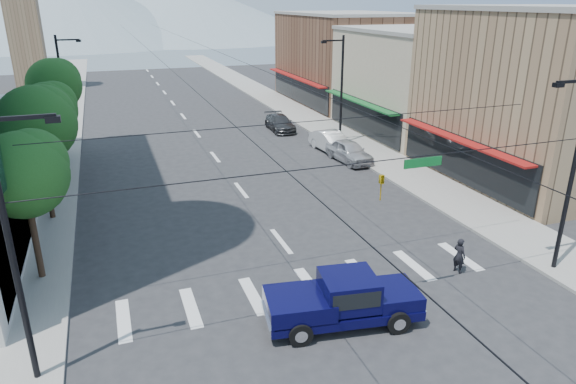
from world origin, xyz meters
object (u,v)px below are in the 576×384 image
object	(u,v)px
pedestrian	(459,255)
parked_car_mid	(331,142)
pickup_truck	(342,299)
parked_car_far	(280,123)
parked_car_near	(349,151)

from	to	relation	value
pedestrian	parked_car_mid	xyz separation A→B (m)	(2.74, 20.03, -0.02)
pickup_truck	parked_car_mid	xyz separation A→B (m)	(9.41, 21.82, -0.23)
parked_car_far	pedestrian	bearing A→B (deg)	-90.27
parked_car_near	parked_car_far	size ratio (longest dim) A/B	0.97
pedestrian	parked_car_mid	distance (m)	20.22
pedestrian	parked_car_mid	world-z (taller)	pedestrian
parked_car_mid	pickup_truck	bearing A→B (deg)	-119.05
pedestrian	parked_car_far	xyz separation A→B (m)	(1.14, 28.28, -0.12)
parked_car_near	parked_car_mid	distance (m)	2.99
parked_car_mid	parked_car_far	xyz separation A→B (m)	(-1.60, 8.25, -0.10)
pickup_truck	parked_car_near	distance (m)	21.11
parked_car_near	parked_car_mid	xyz separation A→B (m)	(-0.13, 2.98, -0.00)
pedestrian	parked_car_far	size ratio (longest dim) A/B	0.34
pickup_truck	parked_car_far	bearing A→B (deg)	83.82
parked_car_near	parked_car_far	distance (m)	11.37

